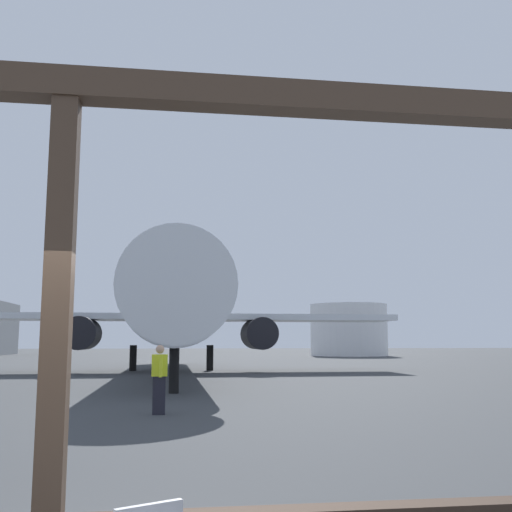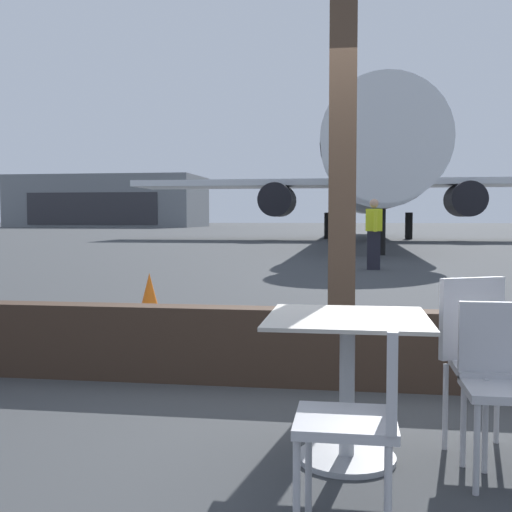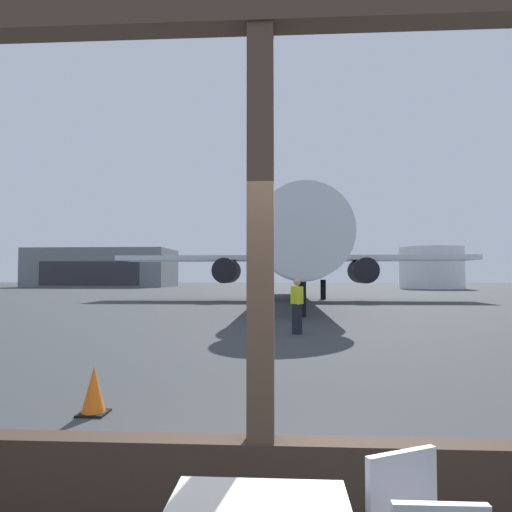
{
  "view_description": "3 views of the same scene",
  "coord_description": "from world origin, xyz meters",
  "px_view_note": "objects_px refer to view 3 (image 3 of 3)",
  "views": [
    {
      "loc": [
        0.83,
        -4.68,
        1.84
      ],
      "look_at": [
        3.32,
        12.74,
        4.32
      ],
      "focal_mm": 42.39,
      "sensor_mm": 36.0,
      "label": 1
    },
    {
      "loc": [
        0.07,
        -4.82,
        1.28
      ],
      "look_at": [
        -0.43,
        -1.47,
        1.08
      ],
      "focal_mm": 44.9,
      "sensor_mm": 36.0,
      "label": 2
    },
    {
      "loc": [
        0.17,
        -3.45,
        1.79
      ],
      "look_at": [
        -1.17,
        19.39,
        2.85
      ],
      "focal_mm": 32.26,
      "sensor_mm": 36.0,
      "label": 3
    }
  ],
  "objects_px": {
    "airplane": "(294,253)",
    "distant_hangar": "(104,268)",
    "traffic_cone": "(94,391)",
    "fuel_storage_tank": "(431,268)",
    "ground_crew_worker": "(297,305)"
  },
  "relations": [
    {
      "from": "airplane",
      "to": "distant_hangar",
      "type": "relative_size",
      "value": 1.35
    },
    {
      "from": "airplane",
      "to": "traffic_cone",
      "type": "relative_size",
      "value": 55.51
    },
    {
      "from": "traffic_cone",
      "to": "distant_hangar",
      "type": "bearing_deg",
      "value": 111.67
    },
    {
      "from": "traffic_cone",
      "to": "distant_hangar",
      "type": "xyz_separation_m",
      "value": [
        -31.18,
        78.47,
        3.21
      ]
    },
    {
      "from": "distant_hangar",
      "to": "fuel_storage_tank",
      "type": "bearing_deg",
      "value": -10.58
    },
    {
      "from": "ground_crew_worker",
      "to": "distant_hangar",
      "type": "bearing_deg",
      "value": 116.03
    },
    {
      "from": "traffic_cone",
      "to": "distant_hangar",
      "type": "distance_m",
      "value": 84.5
    },
    {
      "from": "distant_hangar",
      "to": "ground_crew_worker",
      "type": "bearing_deg",
      "value": -63.97
    },
    {
      "from": "traffic_cone",
      "to": "fuel_storage_tank",
      "type": "height_order",
      "value": "fuel_storage_tank"
    },
    {
      "from": "traffic_cone",
      "to": "distant_hangar",
      "type": "height_order",
      "value": "distant_hangar"
    },
    {
      "from": "airplane",
      "to": "distant_hangar",
      "type": "height_order",
      "value": "airplane"
    },
    {
      "from": "airplane",
      "to": "ground_crew_worker",
      "type": "bearing_deg",
      "value": -91.23
    },
    {
      "from": "distant_hangar",
      "to": "fuel_storage_tank",
      "type": "distance_m",
      "value": 57.99
    },
    {
      "from": "traffic_cone",
      "to": "fuel_storage_tank",
      "type": "xyz_separation_m",
      "value": [
        25.82,
        67.82,
        2.95
      ]
    },
    {
      "from": "ground_crew_worker",
      "to": "traffic_cone",
      "type": "xyz_separation_m",
      "value": [
        -2.92,
        -8.64,
        -0.61
      ]
    }
  ]
}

